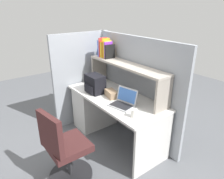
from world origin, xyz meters
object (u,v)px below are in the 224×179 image
(laptop, at_px, (124,102))
(tissue_box, at_px, (111,94))
(computer_mouse, at_px, (92,86))
(office_chair, at_px, (65,152))
(backpack, at_px, (95,84))
(paper_cup, at_px, (134,113))

(laptop, height_order, tissue_box, laptop)
(computer_mouse, relative_size, office_chair, 0.11)
(laptop, relative_size, backpack, 1.20)
(tissue_box, height_order, office_chair, office_chair)
(computer_mouse, xyz_separation_m, tissue_box, (0.50, 0.02, 0.03))
(paper_cup, distance_m, office_chair, 0.91)
(backpack, bearing_deg, computer_mouse, 160.90)
(backpack, height_order, tissue_box, backpack)
(paper_cup, xyz_separation_m, office_chair, (-0.31, -0.77, -0.39))
(backpack, relative_size, paper_cup, 2.98)
(office_chair, bearing_deg, computer_mouse, -56.73)
(paper_cup, bearing_deg, laptop, 162.74)
(office_chair, bearing_deg, laptop, -99.37)
(paper_cup, bearing_deg, office_chair, -112.01)
(tissue_box, relative_size, office_chair, 0.24)
(backpack, xyz_separation_m, tissue_box, (0.29, 0.09, -0.08))
(paper_cup, height_order, office_chair, office_chair)
(laptop, height_order, computer_mouse, laptop)
(laptop, relative_size, office_chair, 0.39)
(laptop, distance_m, paper_cup, 0.32)
(backpack, height_order, paper_cup, backpack)
(backpack, height_order, computer_mouse, backpack)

